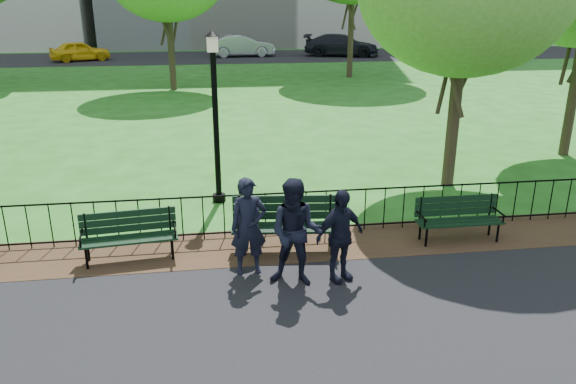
{
  "coord_description": "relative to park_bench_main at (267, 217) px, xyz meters",
  "views": [
    {
      "loc": [
        -1.18,
        -8.11,
        4.53
      ],
      "look_at": [
        0.18,
        1.5,
        1.08
      ],
      "focal_mm": 35.0,
      "sensor_mm": 36.0,
      "label": 1
    }
  ],
  "objects": [
    {
      "name": "park_bench_left_a",
      "position": [
        -2.46,
        0.08,
        -0.15
      ],
      "size": [
        1.73,
        0.7,
        0.95
      ],
      "rotation": [
        0.0,
        0.0,
        0.11
      ],
      "color": "black",
      "rests_on": "ground"
    },
    {
      "name": "person_right",
      "position": [
        1.07,
        -1.23,
        0.1
      ],
      "size": [
        1.0,
        0.73,
        1.58
      ],
      "primitive_type": "imported",
      "rotation": [
        0.0,
        0.0,
        0.44
      ],
      "color": "black",
      "rests_on": "asphalt_path"
    },
    {
      "name": "far_street",
      "position": [
        0.25,
        33.73,
        -0.69
      ],
      "size": [
        70.0,
        9.0,
        0.01
      ],
      "primitive_type": "cube",
      "color": "black",
      "rests_on": "ground"
    },
    {
      "name": "iron_fence",
      "position": [
        0.25,
        0.73,
        -0.2
      ],
      "size": [
        24.06,
        0.06,
        1.0
      ],
      "color": "black",
      "rests_on": "ground"
    },
    {
      "name": "ground",
      "position": [
        0.25,
        -1.27,
        -0.7
      ],
      "size": [
        120.0,
        120.0,
        0.0
      ],
      "primitive_type": "plane",
      "color": "#265C18"
    },
    {
      "name": "park_bench_right_a",
      "position": [
        3.7,
        0.05,
        -0.17
      ],
      "size": [
        1.64,
        0.51,
        0.93
      ],
      "rotation": [
        0.0,
        0.0,
        0.0
      ],
      "color": "black",
      "rests_on": "ground"
    },
    {
      "name": "sedan_silver",
      "position": [
        1.67,
        33.72,
        0.1
      ],
      "size": [
        4.9,
        1.99,
        1.58
      ],
      "primitive_type": "imported",
      "rotation": [
        0.0,
        0.0,
        1.64
      ],
      "color": "#AAACB2",
      "rests_on": "far_street"
    },
    {
      "name": "person_mid",
      "position": [
        0.34,
        -1.25,
        0.21
      ],
      "size": [
        0.97,
        0.7,
        1.79
      ],
      "primitive_type": "imported",
      "rotation": [
        0.0,
        0.0,
        -0.31
      ],
      "color": "black",
      "rests_on": "asphalt_path"
    },
    {
      "name": "person_left",
      "position": [
        -0.38,
        -0.76,
        0.15
      ],
      "size": [
        0.65,
        0.46,
        1.68
      ],
      "primitive_type": "imported",
      "rotation": [
        0.0,
        0.0,
        0.09
      ],
      "color": "black",
      "rests_on": "asphalt_path"
    },
    {
      "name": "park_bench_main",
      "position": [
        0.0,
        0.0,
        0.0
      ],
      "size": [
        1.99,
        0.81,
        1.1
      ],
      "rotation": [
        0.0,
        0.0,
        -0.11
      ],
      "color": "black",
      "rests_on": "ground"
    },
    {
      "name": "dirt_strip",
      "position": [
        0.25,
        0.23,
        -0.69
      ],
      "size": [
        60.0,
        1.6,
        0.01
      ],
      "primitive_type": "cube",
      "color": "#342215",
      "rests_on": "ground"
    },
    {
      "name": "sedan_dark",
      "position": [
        9.12,
        33.01,
        0.12
      ],
      "size": [
        5.98,
        3.88,
        1.61
      ],
      "primitive_type": "imported",
      "rotation": [
        0.0,
        0.0,
        1.25
      ],
      "color": "black",
      "rests_on": "far_street"
    },
    {
      "name": "taxi",
      "position": [
        -9.71,
        32.46,
        -0.0
      ],
      "size": [
        4.34,
        2.98,
        1.37
      ],
      "primitive_type": "imported",
      "rotation": [
        0.0,
        0.0,
        1.95
      ],
      "color": "yellow",
      "rests_on": "far_street"
    },
    {
      "name": "lamppost",
      "position": [
        -0.81,
        2.83,
        1.37
      ],
      "size": [
        0.34,
        0.34,
        3.8
      ],
      "color": "black",
      "rests_on": "ground"
    }
  ]
}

